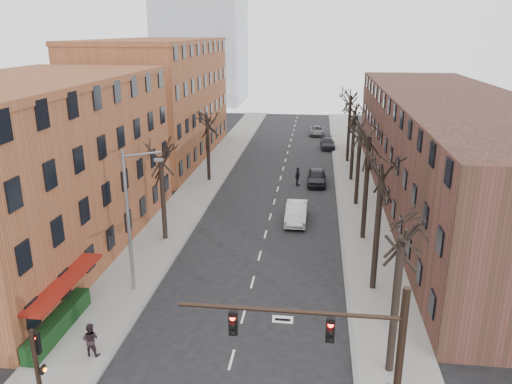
% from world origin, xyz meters
% --- Properties ---
extents(sidewalk_left, '(4.00, 90.00, 0.15)m').
position_xyz_m(sidewalk_left, '(-8.00, 35.00, 0.07)').
color(sidewalk_left, gray).
rests_on(sidewalk_left, ground).
extents(sidewalk_right, '(4.00, 90.00, 0.15)m').
position_xyz_m(sidewalk_right, '(8.00, 35.00, 0.07)').
color(sidewalk_right, gray).
rests_on(sidewalk_right, ground).
extents(building_left_near, '(12.00, 26.00, 12.00)m').
position_xyz_m(building_left_near, '(-16.00, 15.00, 6.00)').
color(building_left_near, brown).
rests_on(building_left_near, ground).
extents(building_left_far, '(12.00, 28.00, 14.00)m').
position_xyz_m(building_left_far, '(-16.00, 44.00, 7.00)').
color(building_left_far, brown).
rests_on(building_left_far, ground).
extents(building_right, '(12.00, 50.00, 10.00)m').
position_xyz_m(building_right, '(16.00, 30.00, 5.00)').
color(building_right, '#522C26').
rests_on(building_right, ground).
extents(awning_left, '(1.20, 7.00, 0.15)m').
position_xyz_m(awning_left, '(-9.40, 6.00, 0.00)').
color(awning_left, maroon).
rests_on(awning_left, ground).
extents(hedge, '(0.80, 6.00, 1.00)m').
position_xyz_m(hedge, '(-9.50, 5.00, 0.65)').
color(hedge, '#133816').
rests_on(hedge, sidewalk_left).
extents(tree_right_a, '(5.20, 5.20, 10.00)m').
position_xyz_m(tree_right_a, '(7.60, 4.00, 0.00)').
color(tree_right_a, black).
rests_on(tree_right_a, ground).
extents(tree_right_b, '(5.20, 5.20, 10.80)m').
position_xyz_m(tree_right_b, '(7.60, 12.00, 0.00)').
color(tree_right_b, black).
rests_on(tree_right_b, ground).
extents(tree_right_c, '(5.20, 5.20, 11.60)m').
position_xyz_m(tree_right_c, '(7.60, 20.00, 0.00)').
color(tree_right_c, black).
rests_on(tree_right_c, ground).
extents(tree_right_d, '(5.20, 5.20, 10.00)m').
position_xyz_m(tree_right_d, '(7.60, 28.00, 0.00)').
color(tree_right_d, black).
rests_on(tree_right_d, ground).
extents(tree_right_e, '(5.20, 5.20, 10.80)m').
position_xyz_m(tree_right_e, '(7.60, 36.00, 0.00)').
color(tree_right_e, black).
rests_on(tree_right_e, ground).
extents(tree_right_f, '(5.20, 5.20, 11.60)m').
position_xyz_m(tree_right_f, '(7.60, 44.00, 0.00)').
color(tree_right_f, black).
rests_on(tree_right_f, ground).
extents(tree_left_a, '(5.20, 5.20, 9.50)m').
position_xyz_m(tree_left_a, '(-7.60, 18.00, 0.00)').
color(tree_left_a, black).
rests_on(tree_left_a, ground).
extents(tree_left_b, '(5.20, 5.20, 9.50)m').
position_xyz_m(tree_left_b, '(-7.60, 34.00, 0.00)').
color(tree_left_b, black).
rests_on(tree_left_b, ground).
extents(signal_mast_arm, '(8.14, 0.30, 7.20)m').
position_xyz_m(signal_mast_arm, '(5.45, -1.00, 4.40)').
color(signal_mast_arm, black).
rests_on(signal_mast_arm, ground).
extents(signal_pole_left, '(0.47, 0.44, 4.40)m').
position_xyz_m(signal_pole_left, '(-6.99, -0.95, 2.61)').
color(signal_pole_left, black).
rests_on(signal_pole_left, ground).
extents(streetlight, '(2.45, 0.22, 9.03)m').
position_xyz_m(streetlight, '(-7.03, 10.00, 5.01)').
color(streetlight, slate).
rests_on(streetlight, ground).
extents(silver_sedan, '(1.78, 5.00, 1.64)m').
position_xyz_m(silver_sedan, '(2.30, 23.11, 0.82)').
color(silver_sedan, '#B9BCC1').
rests_on(silver_sedan, ground).
extents(parked_car_near, '(2.01, 4.84, 1.64)m').
position_xyz_m(parked_car_near, '(3.93, 34.16, 0.82)').
color(parked_car_near, black).
rests_on(parked_car_near, ground).
extents(parked_car_mid, '(2.06, 4.76, 1.37)m').
position_xyz_m(parked_car_mid, '(5.30, 51.31, 0.68)').
color(parked_car_mid, black).
rests_on(parked_car_mid, ground).
extents(parked_car_far, '(2.34, 4.88, 1.34)m').
position_xyz_m(parked_car_far, '(3.80, 60.32, 0.67)').
color(parked_car_far, '#585C60').
rests_on(parked_car_far, ground).
extents(pedestrian_b, '(0.86, 0.68, 1.75)m').
position_xyz_m(pedestrian_b, '(-6.92, 3.35, 1.02)').
color(pedestrian_b, black).
rests_on(pedestrian_b, sidewalk_left).
extents(pedestrian_crossing, '(0.81, 1.25, 1.97)m').
position_xyz_m(pedestrian_crossing, '(1.94, 33.44, 0.99)').
color(pedestrian_crossing, black).
rests_on(pedestrian_crossing, ground).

